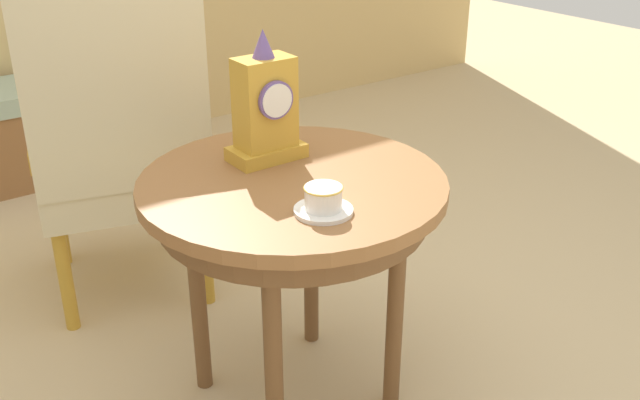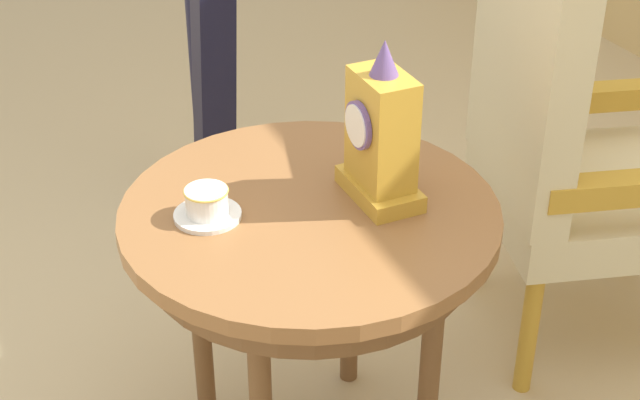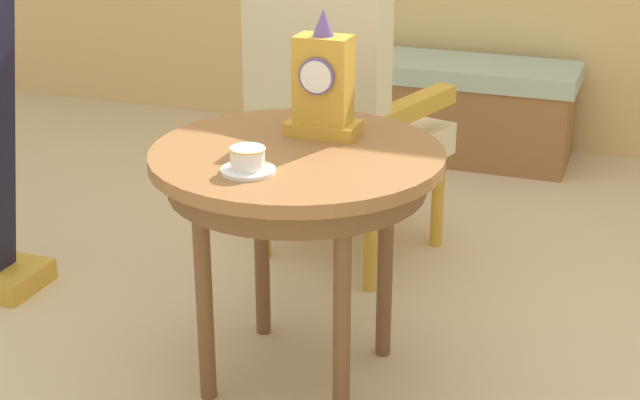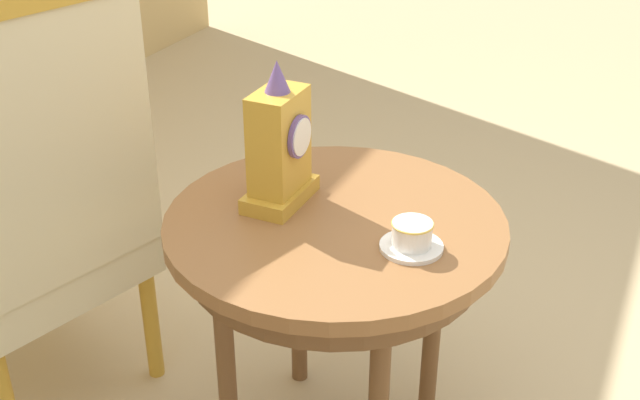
{
  "view_description": "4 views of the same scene",
  "coord_description": "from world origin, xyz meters",
  "px_view_note": "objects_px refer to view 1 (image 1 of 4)",
  "views": [
    {
      "loc": [
        -0.93,
        -1.41,
        1.39
      ],
      "look_at": [
        0.05,
        -0.07,
        0.6
      ],
      "focal_mm": 41.57,
      "sensor_mm": 36.0,
      "label": 1
    },
    {
      "loc": [
        1.48,
        -0.69,
        1.68
      ],
      "look_at": [
        -0.04,
        0.0,
        0.65
      ],
      "focal_mm": 54.7,
      "sensor_mm": 36.0,
      "label": 2
    },
    {
      "loc": [
        0.85,
        -2.22,
        1.46
      ],
      "look_at": [
        0.06,
        -0.06,
        0.54
      ],
      "focal_mm": 54.64,
      "sensor_mm": 36.0,
      "label": 3
    },
    {
      "loc": [
        -1.45,
        -0.67,
        1.56
      ],
      "look_at": [
        0.02,
        0.01,
        0.68
      ],
      "focal_mm": 46.43,
      "sensor_mm": 36.0,
      "label": 4
    }
  ],
  "objects_px": {
    "teacup_left": "(323,201)",
    "armchair": "(118,133)",
    "side_table": "(293,206)",
    "mantel_clock": "(266,109)",
    "window_bench": "(52,127)"
  },
  "relations": [
    {
      "from": "side_table",
      "to": "armchair",
      "type": "xyz_separation_m",
      "value": [
        -0.15,
        0.74,
        0.01
      ]
    },
    {
      "from": "teacup_left",
      "to": "armchair",
      "type": "xyz_separation_m",
      "value": [
        -0.1,
        0.93,
        -0.1
      ]
    },
    {
      "from": "side_table",
      "to": "window_bench",
      "type": "height_order",
      "value": "side_table"
    },
    {
      "from": "side_table",
      "to": "teacup_left",
      "type": "relative_size",
      "value": 5.72
    },
    {
      "from": "side_table",
      "to": "mantel_clock",
      "type": "bearing_deg",
      "value": 82.63
    },
    {
      "from": "mantel_clock",
      "to": "window_bench",
      "type": "bearing_deg",
      "value": 90.85
    },
    {
      "from": "side_table",
      "to": "teacup_left",
      "type": "height_order",
      "value": "teacup_left"
    },
    {
      "from": "teacup_left",
      "to": "armchair",
      "type": "distance_m",
      "value": 0.94
    },
    {
      "from": "side_table",
      "to": "mantel_clock",
      "type": "relative_size",
      "value": 2.26
    },
    {
      "from": "window_bench",
      "to": "mantel_clock",
      "type": "bearing_deg",
      "value": -89.15
    },
    {
      "from": "mantel_clock",
      "to": "armchair",
      "type": "height_order",
      "value": "armchair"
    },
    {
      "from": "side_table",
      "to": "window_bench",
      "type": "distance_m",
      "value": 2.02
    },
    {
      "from": "side_table",
      "to": "mantel_clock",
      "type": "height_order",
      "value": "mantel_clock"
    },
    {
      "from": "armchair",
      "to": "window_bench",
      "type": "distance_m",
      "value": 1.31
    },
    {
      "from": "side_table",
      "to": "window_bench",
      "type": "bearing_deg",
      "value": 90.25
    }
  ]
}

